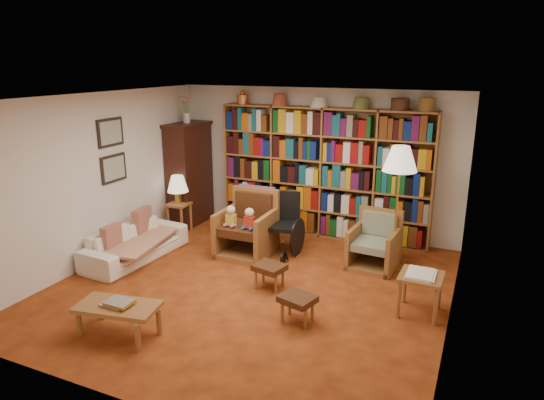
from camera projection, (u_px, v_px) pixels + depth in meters
The scene contains 23 objects.
floor at pixel (251, 287), 6.52m from camera, with size 5.00×5.00×0.00m, color #A74719.
ceiling at pixel (249, 98), 5.83m from camera, with size 5.00×5.00×0.00m, color white.
wall_back at pixel (315, 162), 8.37m from camera, with size 5.00×5.00×0.00m, color silver.
wall_front at pixel (114, 273), 3.98m from camera, with size 5.00×5.00×0.00m, color silver.
wall_left at pixel (99, 179), 7.15m from camera, with size 5.00×5.00×0.00m, color silver.
wall_right at pixel (459, 223), 5.19m from camera, with size 5.00×5.00×0.00m, color silver.
bookshelf at pixel (323, 169), 8.16m from camera, with size 3.60×0.30×2.42m.
curio_cabinet at pixel (189, 172), 8.90m from camera, with size 0.50×0.95×2.40m.
framed_pictures at pixel (112, 151), 7.31m from camera, with size 0.03×0.52×0.97m.
sofa at pixel (135, 243), 7.39m from camera, with size 0.67×1.73×0.50m, color white.
sofa_throw at pixel (138, 241), 7.35m from camera, with size 0.72×1.35×0.04m, color beige.
cushion_left at pixel (142, 223), 7.69m from camera, with size 0.13×0.41×0.41m, color maroon.
cushion_right at pixel (111, 237), 7.08m from camera, with size 0.11×0.35×0.35m, color maroon.
side_table_lamp at pixel (179, 211), 8.55m from camera, with size 0.37×0.37×0.52m.
table_lamp at pixel (178, 185), 8.41m from camera, with size 0.37×0.37×0.50m.
armchair_leather at pixel (249, 227), 7.60m from camera, with size 0.81×0.86×1.01m.
armchair_sage at pixel (375, 245), 7.13m from camera, with size 0.71×0.73×0.82m.
wheelchair at pixel (282, 226), 7.57m from camera, with size 0.56×0.78×0.97m.
floor_lamp at pixel (400, 164), 6.67m from camera, with size 0.48×0.48×1.81m.
side_table_papers at pixel (421, 281), 5.72m from camera, with size 0.50×0.50×0.53m.
footstool_a at pixel (269, 269), 6.43m from camera, with size 0.45×0.41×0.33m.
footstool_b at pixel (298, 301), 5.59m from camera, with size 0.46×0.42×0.33m.
coffee_table at pixel (118, 309), 5.31m from camera, with size 0.97×0.60×0.41m.
Camera 1 is at (2.68, -5.31, 2.93)m, focal length 32.00 mm.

